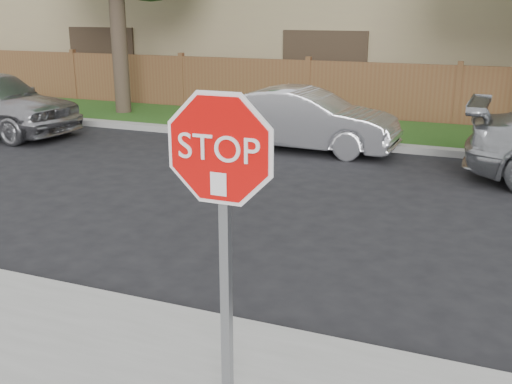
% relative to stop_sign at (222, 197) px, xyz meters
% --- Properties ---
extents(ground, '(90.00, 90.00, 0.00)m').
position_rel_stop_sign_xyz_m(ground, '(0.58, 1.48, -1.83)').
color(ground, black).
rests_on(ground, ground).
extents(far_curb, '(70.00, 0.30, 0.15)m').
position_rel_stop_sign_xyz_m(far_curb, '(0.58, 9.63, -1.75)').
color(far_curb, gray).
rests_on(far_curb, ground).
extents(grass_strip, '(70.00, 3.00, 0.12)m').
position_rel_stop_sign_xyz_m(grass_strip, '(0.58, 11.28, -1.77)').
color(grass_strip, '#1E4714').
rests_on(grass_strip, ground).
extents(fence, '(70.00, 0.12, 1.60)m').
position_rel_stop_sign_xyz_m(fence, '(0.58, 12.88, -1.03)').
color(fence, brown).
rests_on(fence, ground).
extents(stop_sign, '(1.01, 0.13, 2.55)m').
position_rel_stop_sign_xyz_m(stop_sign, '(0.00, 0.00, 0.00)').
color(stop_sign, gray).
rests_on(stop_sign, sidewalk_near).
extents(sedan_left, '(4.09, 1.55, 1.33)m').
position_rel_stop_sign_xyz_m(sedan_left, '(-2.31, 9.05, -1.16)').
color(sedan_left, silver).
rests_on(sedan_left, ground).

